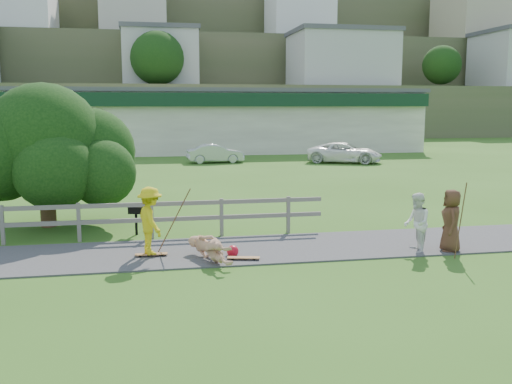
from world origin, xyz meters
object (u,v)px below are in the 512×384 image
(skater_fallen, at_px, (210,248))
(car_white, at_px, (345,153))
(spectator_a, at_px, (417,223))
(car_silver, at_px, (215,154))
(skater_rider, at_px, (150,225))
(tree, at_px, (46,169))
(bbq, at_px, (136,221))
(spectator_c, at_px, (451,221))

(skater_fallen, bearing_deg, car_white, 42.99)
(spectator_a, xyz_separation_m, car_white, (6.07, 22.58, -0.10))
(car_white, bearing_deg, car_silver, 102.47)
(skater_rider, bearing_deg, tree, 16.84)
(skater_rider, xyz_separation_m, bbq, (-0.40, 2.66, -0.42))
(skater_rider, xyz_separation_m, spectator_c, (7.63, -0.89, -0.02))
(spectator_c, bearing_deg, tree, -97.51)
(tree, xyz_separation_m, bbq, (2.73, -1.74, -1.39))
(bbq, bearing_deg, tree, 162.07)
(spectator_c, height_order, car_white, spectator_c)
(skater_rider, xyz_separation_m, car_silver, (4.39, 23.41, -0.23))
(spectator_a, bearing_deg, tree, -103.60)
(skater_rider, bearing_deg, bbq, -10.05)
(car_silver, distance_m, car_white, 8.57)
(skater_rider, height_order, car_silver, skater_rider)
(car_silver, relative_size, tree, 0.65)
(spectator_a, height_order, car_white, spectator_a)
(car_silver, xyz_separation_m, car_white, (8.42, -1.62, 0.06))
(spectator_c, xyz_separation_m, car_white, (5.17, 22.68, -0.15))
(spectator_c, xyz_separation_m, tree, (-10.77, 5.29, 0.99))
(car_white, relative_size, bbq, 5.71)
(skater_fallen, relative_size, car_silver, 0.49)
(car_silver, distance_m, tree, 20.48)
(skater_rider, distance_m, spectator_c, 7.69)
(spectator_a, distance_m, bbq, 7.93)
(tree, bearing_deg, spectator_c, -26.15)
(skater_fallen, bearing_deg, spectator_a, -21.45)
(skater_fallen, distance_m, car_silver, 24.26)
(spectator_a, xyz_separation_m, tree, (-9.87, 5.18, 1.03))
(skater_rider, relative_size, spectator_c, 1.03)
(spectator_a, height_order, spectator_c, spectator_c)
(spectator_c, bearing_deg, skater_rider, -77.99)
(spectator_a, relative_size, car_silver, 0.42)
(car_silver, bearing_deg, skater_rider, 166.25)
(tree, distance_m, bbq, 3.52)
(car_white, relative_size, tree, 0.85)
(spectator_c, distance_m, tree, 12.04)
(car_silver, height_order, car_white, car_white)
(car_silver, bearing_deg, spectator_c, -175.52)
(skater_rider, distance_m, bbq, 2.73)
(skater_rider, bearing_deg, skater_fallen, -133.58)
(skater_rider, height_order, car_white, skater_rider)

